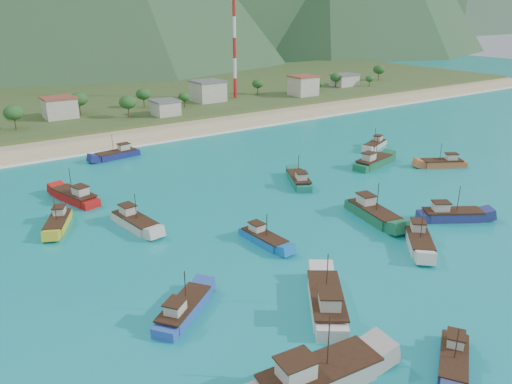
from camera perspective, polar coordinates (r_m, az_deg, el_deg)
ground at (r=72.43m, az=5.52°, el=-6.96°), size 600.00×600.00×0.00m
beach at (r=138.52m, az=-16.00°, el=5.75°), size 400.00×18.00×1.20m
land at (r=196.19m, az=-22.04°, el=9.20°), size 400.00×110.00×2.40m
surf_line at (r=129.81m, az=-14.60°, el=4.93°), size 400.00×2.50×0.08m
village at (r=160.24m, az=-18.55°, el=9.17°), size 210.38×23.25×7.47m
vegetation at (r=155.98m, az=-24.90°, el=8.13°), size 272.23×25.55×8.08m
radio_tower at (r=185.66m, az=-2.48°, el=17.22°), size 1.20×1.20×42.65m
boat_0 at (r=121.20m, az=-15.61°, el=4.11°), size 10.61×4.16×6.11m
boat_1 at (r=82.42m, az=-13.71°, el=-3.39°), size 4.58×10.89×6.23m
boat_4 at (r=59.07m, az=-8.30°, el=-13.25°), size 9.53×8.05×5.74m
boat_5 at (r=128.95m, az=13.46°, el=5.21°), size 9.73×6.09×5.54m
boat_6 at (r=74.85m, az=0.88°, el=-5.42°), size 3.29×9.16×5.31m
boat_9 at (r=117.78m, az=20.55°, el=3.06°), size 10.00×7.46×5.83m
boat_10 at (r=86.19m, az=-21.66°, el=-3.32°), size 6.53×9.64×5.53m
boat_11 at (r=88.67m, az=21.40°, el=-2.53°), size 10.69×8.32×6.29m
boat_12 at (r=77.78m, az=18.10°, el=-5.35°), size 9.29×9.65×6.11m
boat_13 at (r=85.23m, az=13.19°, el=-2.44°), size 5.75×12.23×6.96m
boat_18 at (r=96.13m, az=-19.96°, el=-0.55°), size 6.18×11.61×6.58m
boat_20 at (r=49.43m, az=7.04°, el=-20.33°), size 13.57×5.19×7.83m
boat_22 at (r=113.55m, az=13.27°, el=3.31°), size 12.04×5.85×6.84m
boat_26 at (r=99.55m, az=4.93°, el=1.30°), size 7.44×10.72×6.17m
boat_27 at (r=55.28m, az=21.63°, el=-17.47°), size 8.54×6.81×5.06m
boat_29 at (r=59.79m, az=8.07°, el=-12.47°), size 10.12×12.00×7.22m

